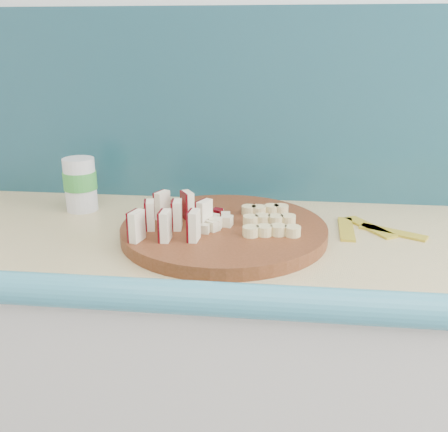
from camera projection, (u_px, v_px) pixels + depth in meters
name	position (u px, v px, depth m)	size (l,w,h in m)	color
kitchen_counter	(374.00, 410.00, 1.24)	(2.20, 0.63, 0.91)	silver
backsplash	(382.00, 110.00, 1.28)	(2.20, 0.02, 0.50)	teal
cutting_board	(224.00, 230.00, 1.12)	(0.46, 0.46, 0.03)	#4B2510
apple_wedges	(172.00, 216.00, 1.07)	(0.15, 0.19, 0.06)	#F9EBC7
apple_chunks	(211.00, 220.00, 1.11)	(0.07, 0.08, 0.02)	#FFF6CB
banana_slices	(268.00, 220.00, 1.11)	(0.13, 0.18, 0.02)	#DFCE88
canister	(80.00, 183.00, 1.28)	(0.08, 0.08, 0.14)	silver
banana_peel	(369.00, 229.00, 1.16)	(0.20, 0.17, 0.01)	yellow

